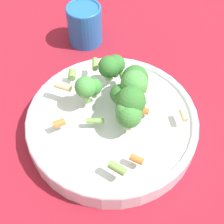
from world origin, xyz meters
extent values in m
plane|color=maroon|center=(0.00, 0.00, 0.00)|extent=(3.00, 3.00, 0.00)
cylinder|color=silver|center=(0.00, 0.00, 0.02)|extent=(0.30, 0.30, 0.04)
torus|color=silver|center=(0.00, 0.00, 0.04)|extent=(0.30, 0.30, 0.01)
cylinder|color=#8CB766|center=(0.00, 0.06, 0.05)|extent=(0.02, 0.02, 0.02)
sphere|color=#33722D|center=(0.00, 0.06, 0.08)|extent=(0.05, 0.05, 0.05)
cylinder|color=#8CB766|center=(-0.05, 0.07, 0.06)|extent=(0.01, 0.01, 0.01)
sphere|color=#33722D|center=(-0.05, 0.07, 0.08)|extent=(0.04, 0.04, 0.04)
cylinder|color=#8CB766|center=(-0.05, 0.05, 0.06)|extent=(0.01, 0.01, 0.01)
sphere|color=#33722D|center=(-0.05, 0.05, 0.09)|extent=(0.04, 0.04, 0.04)
cylinder|color=#8CB766|center=(0.04, -0.01, 0.06)|extent=(0.01, 0.01, 0.01)
sphere|color=#3D8438|center=(0.04, -0.01, 0.08)|extent=(0.04, 0.04, 0.04)
cylinder|color=#8CB766|center=(0.01, 0.04, 0.06)|extent=(0.02, 0.02, 0.02)
sphere|color=#479342|center=(0.01, 0.04, 0.10)|extent=(0.05, 0.05, 0.05)
cylinder|color=#8CB766|center=(0.01, 0.06, 0.05)|extent=(0.01, 0.01, 0.01)
sphere|color=#479342|center=(0.01, 0.06, 0.07)|extent=(0.03, 0.03, 0.03)
cylinder|color=#8CB766|center=(0.00, 0.02, 0.06)|extent=(0.01, 0.01, 0.01)
sphere|color=#33722D|center=(0.00, 0.02, 0.08)|extent=(0.03, 0.03, 0.03)
cylinder|color=#8CB766|center=(-0.05, 0.01, 0.06)|extent=(0.01, 0.01, 0.01)
sphere|color=#3D8438|center=(-0.05, 0.01, 0.07)|extent=(0.03, 0.03, 0.03)
cylinder|color=#8CB766|center=(0.03, -0.01, 0.07)|extent=(0.01, 0.01, 0.01)
sphere|color=#479342|center=(0.03, -0.01, 0.09)|extent=(0.03, 0.03, 0.03)
cylinder|color=#8CB766|center=(0.03, 0.01, 0.06)|extent=(0.02, 0.02, 0.02)
sphere|color=#33722D|center=(0.03, 0.01, 0.09)|extent=(0.05, 0.05, 0.05)
cylinder|color=#8CB766|center=(-0.05, -0.01, 0.06)|extent=(0.01, 0.01, 0.02)
sphere|color=#479342|center=(-0.05, -0.01, 0.09)|extent=(0.04, 0.04, 0.04)
cylinder|color=beige|center=(-0.09, -0.02, 0.07)|extent=(0.03, 0.02, 0.01)
cylinder|color=beige|center=(-0.06, 0.00, 0.07)|extent=(0.01, 0.02, 0.01)
cylinder|color=#729E4C|center=(-0.09, 0.06, 0.07)|extent=(0.02, 0.03, 0.01)
cylinder|color=beige|center=(0.10, 0.07, 0.06)|extent=(0.02, 0.02, 0.01)
cylinder|color=#729E4C|center=(-0.11, 0.02, 0.06)|extent=(0.02, 0.02, 0.01)
cylinder|color=#729E4C|center=(-0.03, 0.07, 0.06)|extent=(0.03, 0.02, 0.01)
cylinder|color=orange|center=(0.04, 0.04, 0.05)|extent=(0.02, 0.02, 0.01)
cylinder|color=orange|center=(0.09, -0.05, 0.05)|extent=(0.02, 0.02, 0.01)
cylinder|color=beige|center=(0.01, 0.08, 0.05)|extent=(0.02, 0.01, 0.01)
cylinder|color=#729E4C|center=(0.08, -0.08, 0.06)|extent=(0.03, 0.02, 0.01)
cylinder|color=#729E4C|center=(0.01, 0.06, 0.05)|extent=(0.02, 0.02, 0.01)
cylinder|color=#729E4C|center=(-0.01, -0.03, 0.05)|extent=(0.03, 0.03, 0.01)
cylinder|color=orange|center=(-0.05, -0.07, 0.06)|extent=(0.02, 0.02, 0.01)
cylinder|color=#2366B2|center=(-0.20, 0.15, 0.04)|extent=(0.08, 0.08, 0.08)
torus|color=#2366B2|center=(-0.20, 0.15, 0.08)|extent=(0.08, 0.08, 0.01)
camera|label=1|loc=(0.20, -0.25, 0.46)|focal=50.00mm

